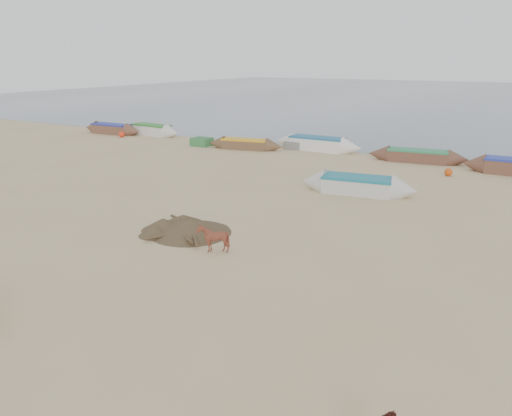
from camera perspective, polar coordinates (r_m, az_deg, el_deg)
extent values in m
plane|color=tan|center=(15.78, -7.30, -7.13)|extent=(140.00, 140.00, 0.00)
plane|color=slate|center=(94.05, 24.90, 11.41)|extent=(160.00, 160.00, 0.00)
imported|color=brown|center=(17.02, -4.97, -3.46)|extent=(1.04, 0.97, 0.98)
cone|color=brown|center=(19.00, -7.50, -2.06)|extent=(3.66, 3.66, 0.54)
cube|color=#32703C|center=(38.08, -6.21, 7.53)|extent=(1.40, 1.20, 0.60)
sphere|color=#C34712|center=(30.02, 21.13, 3.85)|extent=(0.44, 0.44, 0.44)
cube|color=slate|center=(36.62, 4.38, 7.18)|extent=(1.20, 1.10, 0.56)
sphere|color=red|center=(43.48, -15.11, 8.12)|extent=(0.48, 0.48, 0.48)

